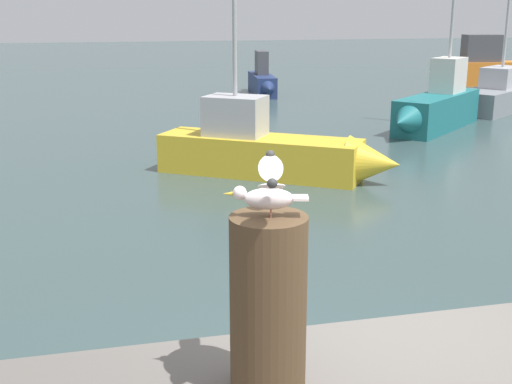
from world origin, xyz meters
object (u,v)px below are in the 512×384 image
(seagull, at_px, (268,190))
(boat_yellow, at_px, (276,151))
(mooring_post, at_px, (268,305))
(boat_teal, at_px, (435,107))
(boat_orange, at_px, (498,68))
(boat_navy, at_px, (263,81))

(seagull, relative_size, boat_yellow, 0.14)
(mooring_post, bearing_deg, seagull, 166.08)
(seagull, bearing_deg, boat_teal, 58.66)
(boat_teal, bearing_deg, boat_yellow, -144.10)
(mooring_post, xyz_separation_m, boat_orange, (14.95, 21.16, -0.94))
(boat_teal, bearing_deg, boat_navy, 107.37)
(boat_yellow, bearing_deg, seagull, -105.50)
(boat_navy, distance_m, boat_orange, 9.96)
(boat_teal, bearing_deg, boat_orange, 49.85)
(boat_orange, relative_size, boat_teal, 1.01)
(seagull, height_order, boat_navy, seagull)
(boat_yellow, distance_m, boat_teal, 6.31)
(mooring_post, height_order, boat_orange, mooring_post)
(boat_navy, bearing_deg, seagull, -104.02)
(boat_teal, bearing_deg, mooring_post, -121.32)
(boat_navy, bearing_deg, boat_yellow, -102.90)
(seagull, distance_m, boat_navy, 20.88)
(boat_orange, bearing_deg, seagull, -125.26)
(boat_yellow, bearing_deg, mooring_post, -105.48)
(boat_yellow, height_order, boat_orange, boat_yellow)
(boat_orange, height_order, boat_teal, boat_teal)
(boat_navy, xyz_separation_m, boat_teal, (2.46, -7.87, 0.10))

